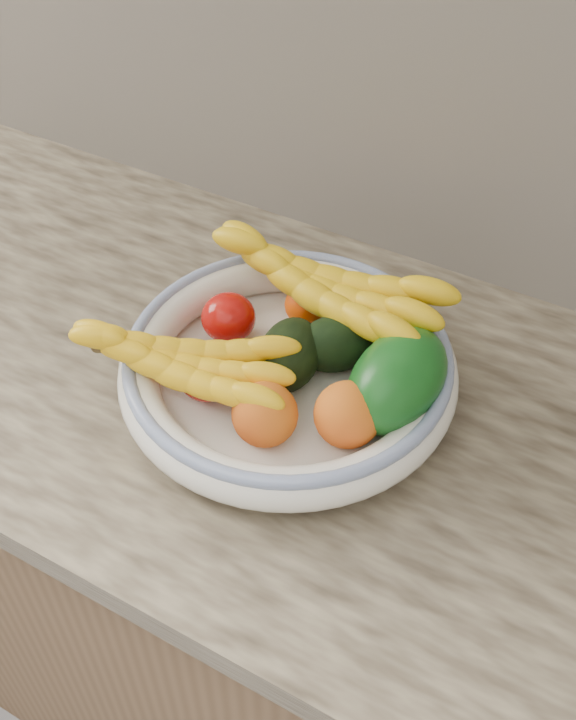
# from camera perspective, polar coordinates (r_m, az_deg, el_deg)

# --- Properties ---
(kitchen_counter) EXTENTS (2.44, 0.66, 1.40)m
(kitchen_counter) POSITION_cam_1_polar(r_m,az_deg,el_deg) (1.32, 0.55, -14.60)
(kitchen_counter) COLOR brown
(kitchen_counter) RESTS_ON ground
(fruit_bowl) EXTENTS (0.39, 0.39, 0.08)m
(fruit_bowl) POSITION_cam_1_polar(r_m,az_deg,el_deg) (0.92, -0.00, -0.50)
(fruit_bowl) COLOR silver
(fruit_bowl) RESTS_ON kitchen_counter
(clementine_back_left) EXTENTS (0.06, 0.06, 0.05)m
(clementine_back_left) POSITION_cam_1_polar(r_m,az_deg,el_deg) (0.99, 1.32, 3.93)
(clementine_back_left) COLOR #FF5305
(clementine_back_left) RESTS_ON fruit_bowl
(clementine_back_right) EXTENTS (0.05, 0.05, 0.04)m
(clementine_back_right) POSITION_cam_1_polar(r_m,az_deg,el_deg) (0.98, 5.22, 3.16)
(clementine_back_right) COLOR #E56404
(clementine_back_right) RESTS_ON fruit_bowl
(tomato_left) EXTENTS (0.08, 0.08, 0.06)m
(tomato_left) POSITION_cam_1_polar(r_m,az_deg,el_deg) (0.97, -4.26, 3.02)
(tomato_left) COLOR #B10D09
(tomato_left) RESTS_ON fruit_bowl
(tomato_near_left) EXTENTS (0.08, 0.08, 0.06)m
(tomato_near_left) POSITION_cam_1_polar(r_m,az_deg,el_deg) (0.90, -5.83, -1.04)
(tomato_near_left) COLOR #A00800
(tomato_near_left) RESTS_ON fruit_bowl
(avocado_center) EXTENTS (0.09, 0.12, 0.07)m
(avocado_center) POSITION_cam_1_polar(r_m,az_deg,el_deg) (0.91, 0.13, 0.40)
(avocado_center) COLOR black
(avocado_center) RESTS_ON fruit_bowl
(avocado_right) EXTENTS (0.12, 0.12, 0.07)m
(avocado_right) POSITION_cam_1_polar(r_m,az_deg,el_deg) (0.93, 3.49, 1.20)
(avocado_right) COLOR black
(avocado_right) RESTS_ON fruit_bowl
(green_mango) EXTENTS (0.14, 0.16, 0.13)m
(green_mango) POSITION_cam_1_polar(r_m,az_deg,el_deg) (0.88, 7.77, -1.46)
(green_mango) COLOR #0E4B13
(green_mango) RESTS_ON fruit_bowl
(peach_front) EXTENTS (0.09, 0.09, 0.07)m
(peach_front) POSITION_cam_1_polar(r_m,az_deg,el_deg) (0.85, -1.65, -3.89)
(peach_front) COLOR orange
(peach_front) RESTS_ON fruit_bowl
(peach_right) EXTENTS (0.08, 0.08, 0.07)m
(peach_right) POSITION_cam_1_polar(r_m,az_deg,el_deg) (0.85, 4.27, -3.90)
(peach_right) COLOR orange
(peach_right) RESTS_ON fruit_bowl
(banana_bunch_back) EXTENTS (0.34, 0.15, 0.09)m
(banana_bunch_back) POSITION_cam_1_polar(r_m,az_deg,el_deg) (0.96, 2.48, 4.89)
(banana_bunch_back) COLOR yellow
(banana_bunch_back) RESTS_ON fruit_bowl
(banana_bunch_front) EXTENTS (0.28, 0.18, 0.07)m
(banana_bunch_front) POSITION_cam_1_polar(r_m,az_deg,el_deg) (0.88, -7.49, -0.45)
(banana_bunch_front) COLOR yellow
(banana_bunch_front) RESTS_ON fruit_bowl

